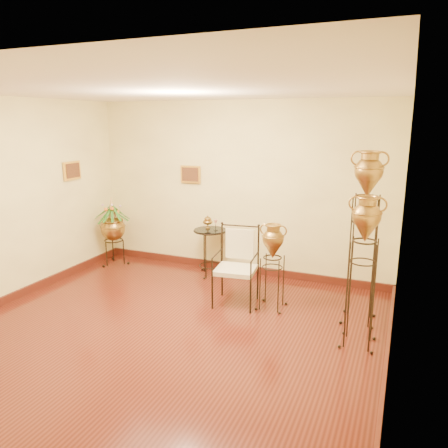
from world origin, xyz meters
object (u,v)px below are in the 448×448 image
at_px(armchair, 236,267).
at_px(side_table, 210,251).
at_px(amphora_mid, 362,271).
at_px(planter_urn, 113,226).
at_px(amphora_tall, 364,237).

height_order(armchair, side_table, armchair).
relative_size(amphora_mid, armchair, 1.60).
relative_size(amphora_mid, planter_urn, 1.39).
height_order(amphora_tall, armchair, amphora_tall).
xyz_separation_m(planter_urn, side_table, (1.80, 0.15, -0.30)).
bearing_deg(amphora_tall, side_table, 161.33).
bearing_deg(planter_urn, armchair, -16.88).
height_order(amphora_mid, planter_urn, amphora_mid).
relative_size(amphora_tall, side_table, 2.24).
bearing_deg(amphora_tall, planter_urn, 171.01).
bearing_deg(amphora_mid, planter_urn, 163.20).
xyz_separation_m(amphora_tall, planter_urn, (-4.24, 0.67, -0.41)).
distance_m(amphora_tall, side_table, 2.67).
height_order(amphora_tall, amphora_mid, amphora_tall).
bearing_deg(amphora_mid, amphora_tall, 95.71).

